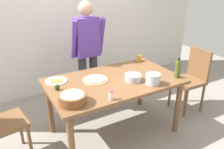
{
  "coord_description": "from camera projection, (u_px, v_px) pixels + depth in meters",
  "views": [
    {
      "loc": [
        -1.23,
        -2.12,
        1.89
      ],
      "look_at": [
        0.0,
        0.05,
        0.81
      ],
      "focal_mm": 35.59,
      "sensor_mm": 36.0,
      "label": 1
    }
  ],
  "objects": [
    {
      "name": "mixing_bowl_steel",
      "position": [
        133.0,
        78.0,
        2.66
      ],
      "size": [
        0.2,
        0.2,
        0.08
      ],
      "color": "#B7B7BC",
      "rests_on": "dining_table"
    },
    {
      "name": "cup_orange",
      "position": [
        139.0,
        58.0,
        3.29
      ],
      "size": [
        0.07,
        0.07,
        0.08
      ],
      "primitive_type": "cylinder",
      "color": "orange",
      "rests_on": "dining_table"
    },
    {
      "name": "plate_with_slice",
      "position": [
        56.0,
        81.0,
        2.65
      ],
      "size": [
        0.26,
        0.26,
        0.02
      ],
      "color": "white",
      "rests_on": "dining_table"
    },
    {
      "name": "steel_pot",
      "position": [
        153.0,
        79.0,
        2.56
      ],
      "size": [
        0.17,
        0.17,
        0.13
      ],
      "color": "#B7B7BC",
      "rests_on": "dining_table"
    },
    {
      "name": "salt_shaker",
      "position": [
        111.0,
        95.0,
        2.23
      ],
      "size": [
        0.04,
        0.04,
        0.11
      ],
      "color": "white",
      "rests_on": "dining_table"
    },
    {
      "name": "person_cook",
      "position": [
        87.0,
        50.0,
        3.22
      ],
      "size": [
        0.49,
        0.25,
        1.62
      ],
      "color": "#2D2D38",
      "rests_on": "ground"
    },
    {
      "name": "avocado",
      "position": [
        57.0,
        87.0,
        2.44
      ],
      "size": [
        0.06,
        0.06,
        0.07
      ],
      "primitive_type": "ellipsoid",
      "color": "#2D4219",
      "rests_on": "dining_table"
    },
    {
      "name": "ground",
      "position": [
        114.0,
        131.0,
        3.0
      ],
      "size": [
        8.0,
        8.0,
        0.0
      ],
      "primitive_type": "plane",
      "color": "gray"
    },
    {
      "name": "wall_back",
      "position": [
        67.0,
        16.0,
        3.76
      ],
      "size": [
        5.6,
        0.1,
        2.6
      ],
      "primitive_type": "cube",
      "color": "silver",
      "rests_on": "ground"
    },
    {
      "name": "chair_wooden_right",
      "position": [
        192.0,
        76.0,
        3.33
      ],
      "size": [
        0.41,
        0.41,
        0.95
      ],
      "color": "brown",
      "rests_on": "ground"
    },
    {
      "name": "dining_table",
      "position": [
        114.0,
        86.0,
        2.73
      ],
      "size": [
        1.6,
        0.96,
        0.76
      ],
      "color": "brown",
      "rests_on": "ground"
    },
    {
      "name": "pizza_raw_on_board",
      "position": [
        95.0,
        80.0,
        2.68
      ],
      "size": [
        0.31,
        0.31,
        0.02
      ],
      "color": "beige",
      "rests_on": "dining_table"
    },
    {
      "name": "olive_oil_bottle",
      "position": [
        178.0,
        69.0,
        2.72
      ],
      "size": [
        0.07,
        0.07,
        0.26
      ],
      "color": "#47561E",
      "rests_on": "dining_table"
    },
    {
      "name": "popcorn_bowl",
      "position": [
        73.0,
        98.0,
        2.17
      ],
      "size": [
        0.28,
        0.28,
        0.11
      ],
      "color": "brown",
      "rests_on": "dining_table"
    }
  ]
}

